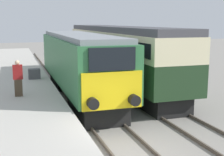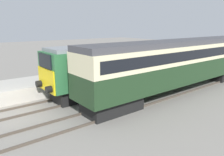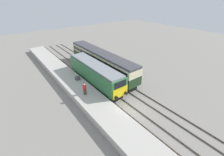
{
  "view_description": "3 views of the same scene",
  "coord_description": "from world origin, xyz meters",
  "px_view_note": "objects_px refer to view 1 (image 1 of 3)",
  "views": [
    {
      "loc": [
        -3.68,
        -9.2,
        4.42
      ],
      "look_at": [
        0.0,
        2.2,
        2.25
      ],
      "focal_mm": 50.0,
      "sensor_mm": 36.0,
      "label": 1
    },
    {
      "loc": [
        13.3,
        -2.94,
        5.19
      ],
      "look_at": [
        1.7,
        6.2,
        1.6
      ],
      "focal_mm": 35.0,
      "sensor_mm": 36.0,
      "label": 2
    },
    {
      "loc": [
        -11.07,
        -10.35,
        13.16
      ],
      "look_at": [
        1.7,
        6.2,
        1.6
      ],
      "focal_mm": 24.0,
      "sensor_mm": 36.0,
      "label": 3
    }
  ],
  "objects_px": {
    "passenger_carriage": "(116,49)",
    "luggage_crate": "(34,74)",
    "person_on_platform": "(18,78)",
    "locomotive": "(79,63)"
  },
  "relations": [
    {
      "from": "locomotive",
      "to": "luggage_crate",
      "type": "height_order",
      "value": "locomotive"
    },
    {
      "from": "passenger_carriage",
      "to": "luggage_crate",
      "type": "distance_m",
      "value": 6.22
    },
    {
      "from": "person_on_platform",
      "to": "luggage_crate",
      "type": "bearing_deg",
      "value": 76.86
    },
    {
      "from": "person_on_platform",
      "to": "locomotive",
      "type": "bearing_deg",
      "value": 38.67
    },
    {
      "from": "locomotive",
      "to": "person_on_platform",
      "type": "relative_size",
      "value": 7.68
    },
    {
      "from": "passenger_carriage",
      "to": "person_on_platform",
      "type": "distance_m",
      "value": 9.26
    },
    {
      "from": "passenger_carriage",
      "to": "luggage_crate",
      "type": "height_order",
      "value": "passenger_carriage"
    },
    {
      "from": "locomotive",
      "to": "luggage_crate",
      "type": "bearing_deg",
      "value": 146.49
    },
    {
      "from": "locomotive",
      "to": "passenger_carriage",
      "type": "relative_size",
      "value": 0.71
    },
    {
      "from": "locomotive",
      "to": "person_on_platform",
      "type": "height_order",
      "value": "locomotive"
    }
  ]
}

